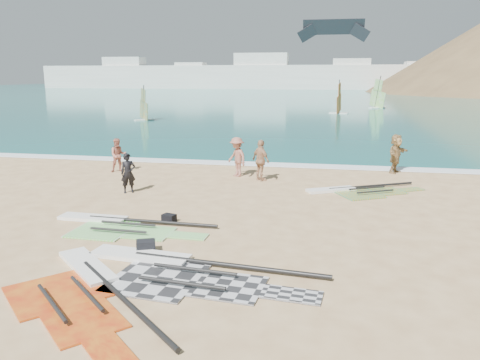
% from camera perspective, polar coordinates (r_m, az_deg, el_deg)
% --- Properties ---
extents(ground, '(300.00, 300.00, 0.00)m').
position_cam_1_polar(ground, '(14.28, -5.77, -7.29)').
color(ground, '#D4B07C').
rests_on(ground, ground).
extents(sea, '(300.00, 240.00, 0.06)m').
position_cam_1_polar(sea, '(144.97, 9.52, 10.62)').
color(sea, '#0C5157').
rests_on(sea, ground).
extents(surf_line, '(300.00, 1.20, 0.04)m').
position_cam_1_polar(surf_line, '(25.90, 2.00, 1.87)').
color(surf_line, white).
rests_on(surf_line, ground).
extents(far_town, '(160.00, 8.00, 12.00)m').
position_cam_1_polar(far_town, '(164.02, 4.13, 12.55)').
color(far_town, white).
rests_on(far_town, ground).
extents(rig_grey, '(6.53, 2.87, 0.21)m').
position_cam_1_polar(rig_grey, '(12.15, -7.68, -10.78)').
color(rig_grey, '#262629').
rests_on(rig_grey, ground).
extents(rig_green, '(5.63, 2.29, 0.20)m').
position_cam_1_polar(rig_green, '(15.94, -14.82, -5.33)').
color(rig_green, '#37D51A').
rests_on(rig_green, ground).
extents(rig_orange, '(5.06, 3.44, 0.20)m').
position_cam_1_polar(rig_orange, '(20.47, 14.09, -1.30)').
color(rig_orange, '#FF9C03').
rests_on(rig_orange, ground).
extents(rig_red, '(4.92, 5.21, 0.20)m').
position_cam_1_polar(rig_red, '(11.64, -18.56, -12.45)').
color(rig_red, red).
rests_on(rig_red, ground).
extents(gear_bag_near, '(0.63, 0.55, 0.33)m').
position_cam_1_polar(gear_bag_near, '(13.51, -11.40, -7.92)').
color(gear_bag_near, black).
rests_on(gear_bag_near, ground).
extents(gear_bag_far, '(0.51, 0.41, 0.26)m').
position_cam_1_polar(gear_bag_far, '(16.04, -8.65, -4.61)').
color(gear_bag_far, black).
rests_on(gear_bag_far, ground).
extents(person_wetsuit, '(0.74, 0.68, 1.69)m').
position_cam_1_polar(person_wetsuit, '(20.13, -13.48, 0.82)').
color(person_wetsuit, black).
rests_on(person_wetsuit, ground).
extents(beachgoer_left, '(1.06, 0.99, 1.73)m').
position_cam_1_polar(beachgoer_left, '(24.65, -14.61, 2.95)').
color(beachgoer_left, '#B96E5B').
rests_on(beachgoer_left, ground).
extents(beachgoer_mid, '(1.40, 1.37, 1.93)m').
position_cam_1_polar(beachgoer_mid, '(22.76, -0.38, 2.83)').
color(beachgoer_mid, '#9F6251').
rests_on(beachgoer_mid, ground).
extents(beachgoer_back, '(1.15, 1.12, 1.93)m').
position_cam_1_polar(beachgoer_back, '(21.84, 2.56, 2.40)').
color(beachgoer_back, tan).
rests_on(beachgoer_back, ground).
extents(beachgoer_right, '(1.40, 1.88, 1.97)m').
position_cam_1_polar(beachgoer_right, '(24.87, 18.46, 3.07)').
color(beachgoer_right, '#A27F4D').
rests_on(beachgoer_right, ground).
extents(windsurfer_left, '(1.96, 1.93, 3.83)m').
position_cam_1_polar(windsurfer_left, '(51.85, -11.65, 8.36)').
color(windsurfer_left, white).
rests_on(windsurfer_left, ground).
extents(windsurfer_centre, '(2.45, 2.84, 4.32)m').
position_cam_1_polar(windsurfer_centre, '(61.29, 11.96, 9.08)').
color(windsurfer_centre, white).
rests_on(windsurfer_centre, ground).
extents(windsurfer_right, '(2.50, 2.51, 4.76)m').
position_cam_1_polar(windsurfer_right, '(72.38, 16.40, 9.43)').
color(windsurfer_right, white).
rests_on(windsurfer_right, ground).
extents(kitesurf_kite, '(8.65, 0.99, 2.68)m').
position_cam_1_polar(kitesurf_kite, '(59.69, 11.32, 17.64)').
color(kitesurf_kite, black).
rests_on(kitesurf_kite, ground).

